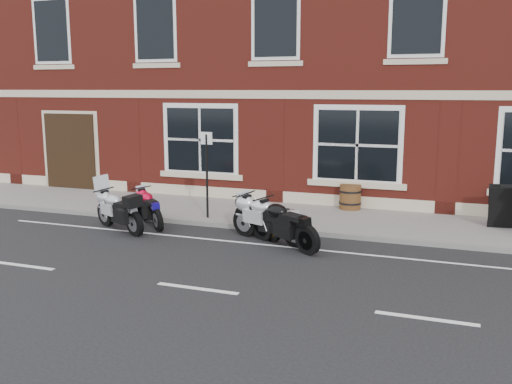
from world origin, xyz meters
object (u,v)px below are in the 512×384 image
moto_sport_red (151,207)px  moto_sport_black (257,215)px  moto_sport_silver (269,217)px  a_board_sign (502,206)px  parking_sign (207,169)px  moto_touring_silver (119,209)px  barrel_planter (350,197)px  moto_naked_black (284,222)px

moto_sport_red → moto_sport_black: 2.98m
moto_sport_silver → a_board_sign: bearing=-40.5°
moto_sport_red → parking_sign: (1.24, 0.88, 0.96)m
moto_sport_red → a_board_sign: bearing=-30.6°
moto_sport_black → moto_sport_silver: (0.46, -0.43, 0.07)m
moto_sport_red → moto_sport_silver: (3.45, -0.42, 0.08)m
moto_touring_silver → moto_sport_red: 0.89m
moto_sport_silver → a_board_sign: size_ratio=2.01×
parking_sign → barrel_planter: bearing=35.4°
moto_naked_black → barrel_planter: 4.15m
moto_naked_black → parking_sign: parking_sign is taller
moto_sport_black → barrel_planter: (1.68, 3.31, -0.03)m
moto_touring_silver → parking_sign: bearing=-20.1°
moto_sport_black → parking_sign: size_ratio=0.70×
moto_sport_silver → barrel_planter: 3.93m
moto_sport_black → moto_sport_red: bearing=128.0°
moto_naked_black → barrel_planter: (0.73, 4.08, -0.09)m
moto_touring_silver → a_board_sign: size_ratio=1.79×
moto_sport_black → parking_sign: bearing=101.4°
moto_naked_black → moto_touring_silver: bearing=121.1°
a_board_sign → barrel_planter: 4.11m
moto_touring_silver → moto_sport_silver: 3.95m
moto_sport_silver → moto_naked_black: (0.48, -0.34, -0.01)m
moto_naked_black → moto_sport_black: bearing=82.0°
moto_touring_silver → moto_sport_red: (0.49, 0.74, -0.05)m
moto_sport_silver → moto_naked_black: moto_sport_silver is taller
a_board_sign → barrel_planter: size_ratio=1.49×
moto_sport_silver → barrel_planter: size_ratio=3.00×
a_board_sign → barrel_planter: a_board_sign is taller
moto_sport_silver → moto_naked_black: size_ratio=1.10×
moto_sport_red → moto_sport_silver: bearing=-53.3°
moto_sport_red → moto_naked_black: size_ratio=0.76×
moto_sport_black → barrel_planter: moto_sport_black is taller
a_board_sign → barrel_planter: (-4.01, 0.89, -0.18)m
moto_touring_silver → moto_sport_red: bearing=-6.6°
moto_sport_black → a_board_sign: (5.69, 2.42, 0.15)m
moto_sport_silver → barrel_planter: (1.22, 3.74, -0.10)m
moto_sport_silver → moto_sport_red: bearing=103.9°
moto_sport_black → moto_sport_silver: moto_sport_silver is taller
barrel_planter → moto_sport_red: bearing=-144.5°
barrel_planter → moto_naked_black: bearing=-100.2°
moto_sport_black → parking_sign: 2.17m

